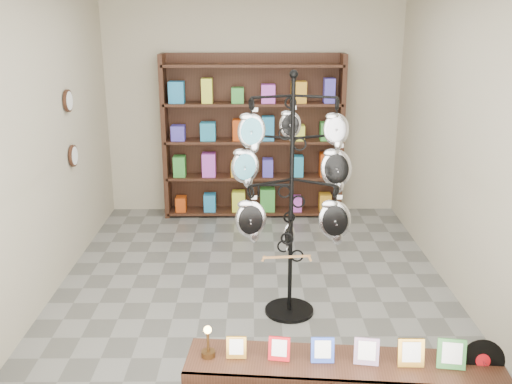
% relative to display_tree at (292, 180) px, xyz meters
% --- Properties ---
extents(ground, '(5.00, 5.00, 0.00)m').
position_rel_display_tree_xyz_m(ground, '(-0.33, 0.50, -1.29)').
color(ground, slate).
rests_on(ground, ground).
extents(room_envelope, '(5.00, 5.00, 5.00)m').
position_rel_display_tree_xyz_m(room_envelope, '(-0.33, 0.50, 0.56)').
color(room_envelope, '#ACA48B').
rests_on(room_envelope, ground).
extents(display_tree, '(1.15, 0.94, 2.24)m').
position_rel_display_tree_xyz_m(display_tree, '(0.00, 0.00, 0.00)').
color(display_tree, black).
rests_on(display_tree, ground).
extents(back_shelving, '(2.42, 0.36, 2.20)m').
position_rel_display_tree_xyz_m(back_shelving, '(-0.33, 2.79, -0.26)').
color(back_shelving, black).
rests_on(back_shelving, ground).
extents(wall_clocks, '(0.03, 0.24, 0.84)m').
position_rel_display_tree_xyz_m(wall_clocks, '(-2.30, 1.30, 0.21)').
color(wall_clocks, black).
rests_on(wall_clocks, ground).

